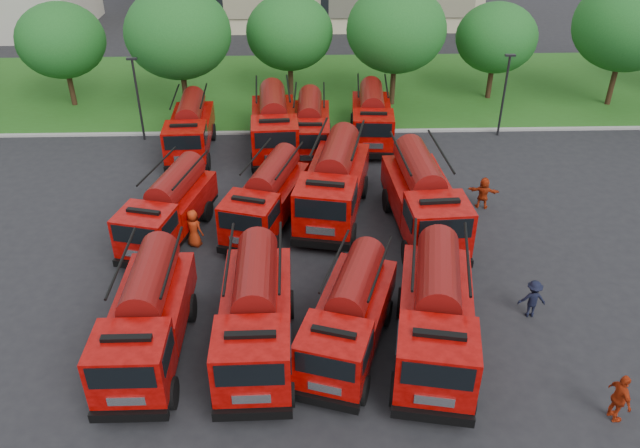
% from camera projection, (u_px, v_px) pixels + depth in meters
% --- Properties ---
extents(ground, '(140.00, 140.00, 0.00)m').
position_uv_depth(ground, '(311.00, 319.00, 24.19)').
color(ground, black).
rests_on(ground, ground).
extents(lawn, '(70.00, 16.00, 0.12)m').
position_uv_depth(lawn, '(305.00, 88.00, 46.22)').
color(lawn, '#214F15').
rests_on(lawn, ground).
extents(curb, '(70.00, 0.30, 0.14)m').
position_uv_depth(curb, '(306.00, 132.00, 39.34)').
color(curb, gray).
rests_on(curb, ground).
extents(tree_1, '(5.71, 5.71, 6.98)m').
position_uv_depth(tree_1, '(61.00, 40.00, 40.89)').
color(tree_1, '#382314').
rests_on(tree_1, ground).
extents(tree_2, '(6.72, 6.72, 8.22)m').
position_uv_depth(tree_2, '(178.00, 33.00, 39.40)').
color(tree_2, '#382314').
rests_on(tree_2, ground).
extents(tree_3, '(5.88, 5.88, 7.19)m').
position_uv_depth(tree_3, '(290.00, 32.00, 42.05)').
color(tree_3, '#382314').
rests_on(tree_3, ground).
extents(tree_4, '(6.55, 6.55, 8.01)m').
position_uv_depth(tree_4, '(396.00, 29.00, 40.68)').
color(tree_4, '#382314').
rests_on(tree_4, ground).
extents(tree_5, '(5.46, 5.46, 6.68)m').
position_uv_depth(tree_5, '(496.00, 38.00, 42.16)').
color(tree_5, '#382314').
rests_on(tree_5, ground).
extents(tree_6, '(6.89, 6.89, 8.42)m').
position_uv_depth(tree_6, '(627.00, 25.00, 40.49)').
color(tree_6, '#382314').
rests_on(tree_6, ground).
extents(lamp_post_0, '(0.60, 0.25, 5.11)m').
position_uv_depth(lamp_post_0, '(138.00, 95.00, 37.00)').
color(lamp_post_0, black).
rests_on(lamp_post_0, ground).
extents(lamp_post_1, '(0.60, 0.25, 5.11)m').
position_uv_depth(lamp_post_1, '(505.00, 91.00, 37.56)').
color(lamp_post_1, black).
rests_on(lamp_post_1, ground).
extents(fire_truck_0, '(2.60, 7.04, 3.20)m').
position_uv_depth(fire_truck_0, '(147.00, 317.00, 21.80)').
color(fire_truck_0, black).
rests_on(fire_truck_0, ground).
extents(fire_truck_1, '(2.73, 7.22, 3.27)m').
position_uv_depth(fire_truck_1, '(256.00, 314.00, 21.90)').
color(fire_truck_1, black).
rests_on(fire_truck_1, ground).
extents(fire_truck_2, '(4.15, 6.93, 2.99)m').
position_uv_depth(fire_truck_2, '(349.00, 315.00, 22.07)').
color(fire_truck_2, black).
rests_on(fire_truck_2, ground).
extents(fire_truck_3, '(3.87, 7.73, 3.36)m').
position_uv_depth(fire_truck_3, '(436.00, 314.00, 21.84)').
color(fire_truck_3, black).
rests_on(fire_truck_3, ground).
extents(fire_truck_4, '(3.84, 6.95, 3.00)m').
position_uv_depth(fire_truck_4, '(169.00, 208.00, 28.43)').
color(fire_truck_4, black).
rests_on(fire_truck_4, ground).
extents(fire_truck_5, '(4.14, 7.02, 3.03)m').
position_uv_depth(fire_truck_5, '(267.00, 197.00, 29.23)').
color(fire_truck_5, black).
rests_on(fire_truck_5, ground).
extents(fire_truck_6, '(4.12, 7.99, 3.47)m').
position_uv_depth(fire_truck_6, '(334.00, 182.00, 30.05)').
color(fire_truck_6, black).
rests_on(fire_truck_6, ground).
extents(fire_truck_7, '(3.18, 7.75, 3.46)m').
position_uv_depth(fire_truck_7, '(423.00, 198.00, 28.76)').
color(fire_truck_7, black).
rests_on(fire_truck_7, ground).
extents(fire_truck_8, '(2.65, 6.74, 3.03)m').
position_uv_depth(fire_truck_8, '(190.00, 128.00, 36.19)').
color(fire_truck_8, black).
rests_on(fire_truck_8, ground).
extents(fire_truck_9, '(3.06, 7.54, 3.37)m').
position_uv_depth(fire_truck_9, '(274.00, 124.00, 36.26)').
color(fire_truck_9, black).
rests_on(fire_truck_9, ground).
extents(fire_truck_10, '(2.66, 6.82, 3.07)m').
position_uv_depth(fire_truck_10, '(309.00, 127.00, 36.28)').
color(fire_truck_10, black).
rests_on(fire_truck_10, ground).
extents(fire_truck_11, '(2.87, 6.92, 3.08)m').
position_uv_depth(fire_truck_11, '(372.00, 117.00, 37.58)').
color(fire_truck_11, black).
rests_on(fire_truck_11, ground).
extents(firefighter_2, '(0.78, 1.16, 1.84)m').
position_uv_depth(firefighter_2, '(612.00, 418.00, 20.05)').
color(firefighter_2, '#9D270C').
rests_on(firefighter_2, ground).
extents(firefighter_3, '(1.08, 0.59, 1.62)m').
position_uv_depth(firefighter_3, '(529.00, 315.00, 24.38)').
color(firefighter_3, black).
rests_on(firefighter_3, ground).
extents(firefighter_4, '(1.07, 0.96, 1.83)m').
position_uv_depth(firefighter_4, '(196.00, 245.00, 28.55)').
color(firefighter_4, '#9D270C').
rests_on(firefighter_4, ground).
extents(firefighter_5, '(1.66, 1.05, 1.66)m').
position_uv_depth(firefighter_5, '(481.00, 207.00, 31.48)').
color(firefighter_5, '#9D270C').
rests_on(firefighter_5, ground).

